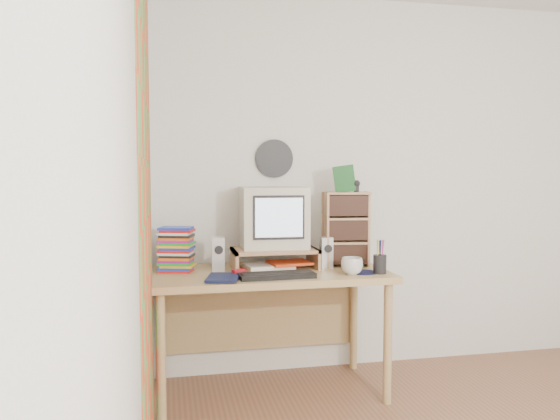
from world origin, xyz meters
name	(u,v)px	position (x,y,z in m)	size (l,w,h in m)	color
back_wall	(404,185)	(0.00, 1.75, 1.25)	(3.50, 3.50, 0.00)	white
left_wall	(128,202)	(-1.75, 0.00, 1.25)	(3.50, 3.50, 0.00)	white
curtain	(147,220)	(-1.71, 0.48, 1.15)	(2.20, 2.20, 0.00)	red
wall_disc	(274,159)	(-0.93, 1.73, 1.43)	(0.25, 0.25, 0.02)	black
desk	(267,291)	(-1.03, 1.44, 0.62)	(1.40, 0.70, 0.75)	tan
monitor_riser	(274,253)	(-0.98, 1.48, 0.84)	(0.52, 0.30, 0.12)	tan
crt_monitor	(274,217)	(-0.97, 1.53, 1.06)	(0.40, 0.40, 0.38)	beige
speaker_left	(218,254)	(-1.33, 1.45, 0.85)	(0.08, 0.08, 0.20)	silver
speaker_right	(326,252)	(-0.66, 1.42, 0.85)	(0.07, 0.07, 0.19)	silver
keyboard	(277,275)	(-1.03, 1.16, 0.76)	(0.42, 0.14, 0.03)	black
dvd_stack	(177,249)	(-1.57, 1.47, 0.88)	(0.19, 0.13, 0.27)	brown
cd_rack	(347,229)	(-0.52, 1.45, 0.98)	(0.28, 0.15, 0.47)	tan
mug	(352,266)	(-0.58, 1.17, 0.80)	(0.13, 0.13, 0.10)	silver
diary	(207,276)	(-1.41, 1.19, 0.77)	(0.21, 0.16, 0.04)	#11183E
mousepad	(363,272)	(-0.50, 1.21, 0.75)	(0.18, 0.18, 0.00)	#0F1733
pen_cup	(380,261)	(-0.41, 1.17, 0.83)	(0.08, 0.08, 0.15)	black
papers	(276,265)	(-0.97, 1.46, 0.77)	(0.29, 0.21, 0.04)	white
red_box	(239,273)	(-1.23, 1.26, 0.77)	(0.07, 0.05, 0.04)	#B4131E
game_box	(344,179)	(-0.55, 1.43, 1.30)	(0.13, 0.03, 0.16)	#175220
webcam	(357,186)	(-0.47, 1.42, 1.25)	(0.04, 0.04, 0.08)	black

